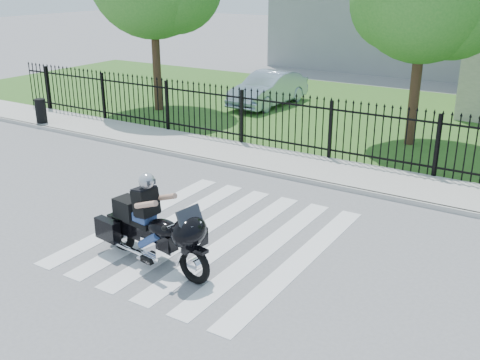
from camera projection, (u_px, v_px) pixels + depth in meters
The scene contains 9 objects.
ground at pixel (213, 237), 11.69m from camera, with size 120.00×120.00×0.00m, color slate.
crosswalk at pixel (213, 237), 11.69m from camera, with size 5.00×5.50×0.01m, color silver, non-canonical shape.
sidewalk at pixel (314, 169), 15.65m from camera, with size 40.00×2.00×0.12m, color #ADAAA3.
curb at pixel (298, 179), 14.85m from camera, with size 40.00×0.12×0.12m, color #ADAAA3.
grass_strip at pixel (392, 119), 21.24m from camera, with size 40.00×12.00×0.02m, color #336121.
iron_fence at pixel (330, 131), 16.16m from camera, with size 26.00×0.04×1.80m.
motorcycle_rider at pixel (151, 227), 10.40m from camera, with size 2.76×1.13×1.83m.
parked_car at pixel (269, 89), 23.17m from camera, with size 1.46×4.18×1.38m, color #A2B3CB.
litter_bin at pixel (41, 111), 20.11m from camera, with size 0.39×0.39×0.87m, color black.
Camera 1 is at (6.08, -8.66, 5.15)m, focal length 42.00 mm.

